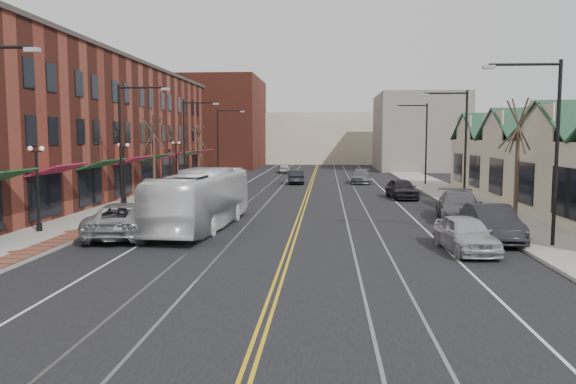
# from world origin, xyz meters

# --- Properties ---
(ground) EXTENTS (160.00, 160.00, 0.00)m
(ground) POSITION_xyz_m (0.00, 0.00, 0.00)
(ground) COLOR black
(ground) RESTS_ON ground
(sidewalk_left) EXTENTS (4.00, 120.00, 0.15)m
(sidewalk_left) POSITION_xyz_m (-12.00, 20.00, 0.07)
(sidewalk_left) COLOR gray
(sidewalk_left) RESTS_ON ground
(sidewalk_right) EXTENTS (4.00, 120.00, 0.15)m
(sidewalk_right) POSITION_xyz_m (12.00, 20.00, 0.07)
(sidewalk_right) COLOR gray
(sidewalk_right) RESTS_ON ground
(building_left) EXTENTS (10.00, 50.00, 11.00)m
(building_left) POSITION_xyz_m (-19.00, 27.00, 5.50)
(building_left) COLOR maroon
(building_left) RESTS_ON ground
(building_right) EXTENTS (8.00, 36.00, 4.60)m
(building_right) POSITION_xyz_m (18.00, 20.00, 2.30)
(building_right) COLOR beige
(building_right) RESTS_ON ground
(backdrop_left) EXTENTS (14.00, 18.00, 14.00)m
(backdrop_left) POSITION_xyz_m (-16.00, 70.00, 7.00)
(backdrop_left) COLOR maroon
(backdrop_left) RESTS_ON ground
(backdrop_mid) EXTENTS (22.00, 14.00, 9.00)m
(backdrop_mid) POSITION_xyz_m (0.00, 85.00, 4.50)
(backdrop_mid) COLOR beige
(backdrop_mid) RESTS_ON ground
(backdrop_right) EXTENTS (12.00, 16.00, 11.00)m
(backdrop_right) POSITION_xyz_m (15.00, 65.00, 5.50)
(backdrop_right) COLOR slate
(backdrop_right) RESTS_ON ground
(streetlight_l_1) EXTENTS (3.33, 0.25, 8.00)m
(streetlight_l_1) POSITION_xyz_m (-11.05, 16.00, 5.03)
(streetlight_l_1) COLOR black
(streetlight_l_1) RESTS_ON sidewalk_left
(streetlight_l_2) EXTENTS (3.33, 0.25, 8.00)m
(streetlight_l_2) POSITION_xyz_m (-11.05, 32.00, 5.03)
(streetlight_l_2) COLOR black
(streetlight_l_2) RESTS_ON sidewalk_left
(streetlight_l_3) EXTENTS (3.33, 0.25, 8.00)m
(streetlight_l_3) POSITION_xyz_m (-11.05, 48.00, 5.03)
(streetlight_l_3) COLOR black
(streetlight_l_3) RESTS_ON sidewalk_left
(streetlight_r_0) EXTENTS (3.33, 0.25, 8.00)m
(streetlight_r_0) POSITION_xyz_m (11.05, 6.00, 5.03)
(streetlight_r_0) COLOR black
(streetlight_r_0) RESTS_ON sidewalk_right
(streetlight_r_1) EXTENTS (3.33, 0.25, 8.00)m
(streetlight_r_1) POSITION_xyz_m (11.05, 22.00, 5.03)
(streetlight_r_1) COLOR black
(streetlight_r_1) RESTS_ON sidewalk_right
(streetlight_r_2) EXTENTS (3.33, 0.25, 8.00)m
(streetlight_r_2) POSITION_xyz_m (11.05, 38.00, 5.03)
(streetlight_r_2) COLOR black
(streetlight_r_2) RESTS_ON sidewalk_right
(lamppost_l_1) EXTENTS (0.84, 0.28, 4.27)m
(lamppost_l_1) POSITION_xyz_m (-12.80, 8.00, 2.20)
(lamppost_l_1) COLOR black
(lamppost_l_1) RESTS_ON sidewalk_left
(lamppost_l_2) EXTENTS (0.84, 0.28, 4.27)m
(lamppost_l_2) POSITION_xyz_m (-12.80, 20.00, 2.20)
(lamppost_l_2) COLOR black
(lamppost_l_2) RESTS_ON sidewalk_left
(lamppost_l_3) EXTENTS (0.84, 0.28, 4.27)m
(lamppost_l_3) POSITION_xyz_m (-12.80, 34.00, 2.20)
(lamppost_l_3) COLOR black
(lamppost_l_3) RESTS_ON sidewalk_left
(tree_left_near) EXTENTS (1.78, 1.37, 6.48)m
(tree_left_near) POSITION_xyz_m (-12.50, 26.00, 3.51)
(tree_left_near) COLOR #382B21
(tree_left_near) RESTS_ON sidewalk_left
(tree_left_far) EXTENTS (1.66, 1.28, 6.02)m
(tree_left_far) POSITION_xyz_m (-12.50, 42.00, 3.28)
(tree_left_far) COLOR #382B21
(tree_left_far) RESTS_ON sidewalk_left
(tree_right_mid) EXTENTS (1.90, 1.46, 6.93)m
(tree_right_mid) POSITION_xyz_m (12.50, 14.00, 3.75)
(tree_right_mid) COLOR #382B21
(tree_right_mid) RESTS_ON sidewalk_right
(manhole_mid) EXTENTS (0.60, 0.60, 0.02)m
(manhole_mid) POSITION_xyz_m (-11.20, 3.00, 0.16)
(manhole_mid) COLOR #592D19
(manhole_mid) RESTS_ON sidewalk_left
(manhole_far) EXTENTS (0.60, 0.60, 0.02)m
(manhole_far) POSITION_xyz_m (-11.20, 8.00, 0.16)
(manhole_far) COLOR #592D19
(manhole_far) RESTS_ON sidewalk_left
(traffic_signal) EXTENTS (0.18, 0.15, 3.80)m
(traffic_signal) POSITION_xyz_m (-10.60, 24.00, 2.35)
(traffic_signal) COLOR black
(traffic_signal) RESTS_ON sidewalk_left
(transit_bus) EXTENTS (3.43, 11.43, 3.14)m
(transit_bus) POSITION_xyz_m (-5.00, 10.10, 1.57)
(transit_bus) COLOR silver
(transit_bus) RESTS_ON ground
(parked_suv) EXTENTS (3.53, 6.45, 1.71)m
(parked_suv) POSITION_xyz_m (-8.14, 7.43, 0.86)
(parked_suv) COLOR #999C9F
(parked_suv) RESTS_ON ground
(parked_car_a) EXTENTS (2.27, 4.74, 1.56)m
(parked_car_a) POSITION_xyz_m (7.50, 4.96, 0.78)
(parked_car_a) COLOR #B8BAC0
(parked_car_a) RESTS_ON ground
(parked_car_b) EXTENTS (1.81, 5.19, 1.71)m
(parked_car_b) POSITION_xyz_m (9.30, 7.53, 0.85)
(parked_car_b) COLOR black
(parked_car_b) RESTS_ON ground
(parked_car_c) EXTENTS (3.11, 6.15, 1.71)m
(parked_car_c) POSITION_xyz_m (9.30, 13.92, 0.86)
(parked_car_c) COLOR #5A595F
(parked_car_c) RESTS_ON ground
(parked_car_d) EXTENTS (2.41, 4.91, 1.61)m
(parked_car_d) POSITION_xyz_m (7.50, 25.42, 0.81)
(parked_car_d) COLOR black
(parked_car_d) RESTS_ON ground
(distant_car_left) EXTENTS (1.97, 4.49, 1.44)m
(distant_car_left) POSITION_xyz_m (-1.58, 38.92, 0.72)
(distant_car_left) COLOR black
(distant_car_left) RESTS_ON ground
(distant_car_right) EXTENTS (2.55, 5.21, 1.46)m
(distant_car_right) POSITION_xyz_m (5.21, 40.05, 0.73)
(distant_car_right) COLOR slate
(distant_car_right) RESTS_ON ground
(distant_car_far) EXTENTS (1.89, 3.93, 1.29)m
(distant_car_far) POSITION_xyz_m (-4.14, 56.24, 0.65)
(distant_car_far) COLOR #B2B4BA
(distant_car_far) RESTS_ON ground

